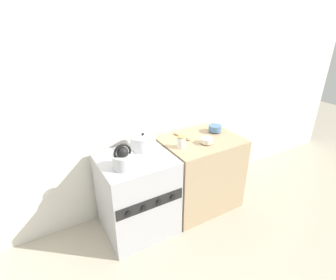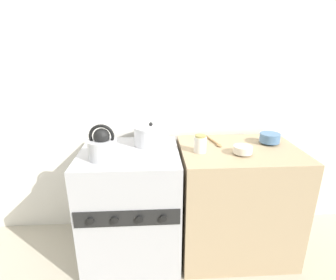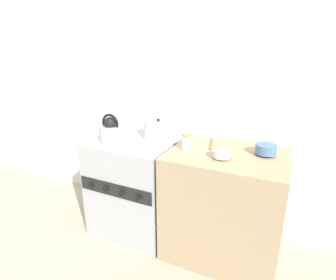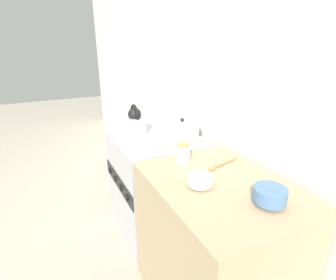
{
  "view_description": "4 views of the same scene",
  "coord_description": "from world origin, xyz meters",
  "px_view_note": "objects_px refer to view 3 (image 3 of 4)",
  "views": [
    {
      "loc": [
        -0.8,
        -1.67,
        2.02
      ],
      "look_at": [
        0.34,
        0.27,
        0.95
      ],
      "focal_mm": 28.0,
      "sensor_mm": 36.0,
      "label": 1
    },
    {
      "loc": [
        0.17,
        -1.37,
        1.5
      ],
      "look_at": [
        0.27,
        0.28,
        0.92
      ],
      "focal_mm": 28.0,
      "sensor_mm": 36.0,
      "label": 2
    },
    {
      "loc": [
        1.14,
        -1.44,
        1.52
      ],
      "look_at": [
        0.32,
        0.29,
        0.88
      ],
      "focal_mm": 28.0,
      "sensor_mm": 36.0,
      "label": 3
    },
    {
      "loc": [
        1.7,
        -0.44,
        1.51
      ],
      "look_at": [
        0.26,
        0.28,
        0.9
      ],
      "focal_mm": 28.0,
      "sensor_mm": 36.0,
      "label": 4
    }
  ],
  "objects_px": {
    "small_ceramic_bowl": "(222,154)",
    "storage_jar": "(187,142)",
    "enamel_bowl": "(266,149)",
    "cooking_pot": "(158,130)",
    "kettle": "(111,131)",
    "stove": "(137,184)"
  },
  "relations": [
    {
      "from": "kettle",
      "to": "storage_jar",
      "type": "xyz_separation_m",
      "value": [
        0.63,
        0.07,
        -0.02
      ]
    },
    {
      "from": "enamel_bowl",
      "to": "storage_jar",
      "type": "height_order",
      "value": "storage_jar"
    },
    {
      "from": "stove",
      "to": "storage_jar",
      "type": "height_order",
      "value": "storage_jar"
    },
    {
      "from": "cooking_pot",
      "to": "stove",
      "type": "bearing_deg",
      "value": -138.19
    },
    {
      "from": "stove",
      "to": "kettle",
      "type": "bearing_deg",
      "value": -143.84
    },
    {
      "from": "kettle",
      "to": "storage_jar",
      "type": "bearing_deg",
      "value": 6.19
    },
    {
      "from": "enamel_bowl",
      "to": "storage_jar",
      "type": "distance_m",
      "value": 0.55
    },
    {
      "from": "stove",
      "to": "kettle",
      "type": "xyz_separation_m",
      "value": [
        -0.15,
        -0.11,
        0.5
      ]
    },
    {
      "from": "kettle",
      "to": "enamel_bowl",
      "type": "distance_m",
      "value": 1.19
    },
    {
      "from": "enamel_bowl",
      "to": "cooking_pot",
      "type": "bearing_deg",
      "value": 176.86
    },
    {
      "from": "storage_jar",
      "to": "stove",
      "type": "bearing_deg",
      "value": 175.08
    },
    {
      "from": "stove",
      "to": "small_ceramic_bowl",
      "type": "height_order",
      "value": "small_ceramic_bowl"
    },
    {
      "from": "kettle",
      "to": "cooking_pot",
      "type": "xyz_separation_m",
      "value": [
        0.3,
        0.25,
        -0.01
      ]
    },
    {
      "from": "stove",
      "to": "small_ceramic_bowl",
      "type": "bearing_deg",
      "value": -7.46
    },
    {
      "from": "cooking_pot",
      "to": "small_ceramic_bowl",
      "type": "height_order",
      "value": "cooking_pot"
    },
    {
      "from": "enamel_bowl",
      "to": "small_ceramic_bowl",
      "type": "distance_m",
      "value": 0.32
    },
    {
      "from": "storage_jar",
      "to": "kettle",
      "type": "bearing_deg",
      "value": -173.81
    },
    {
      "from": "small_ceramic_bowl",
      "to": "storage_jar",
      "type": "height_order",
      "value": "storage_jar"
    },
    {
      "from": "stove",
      "to": "cooking_pot",
      "type": "relative_size",
      "value": 3.3
    },
    {
      "from": "enamel_bowl",
      "to": "storage_jar",
      "type": "relative_size",
      "value": 1.2
    },
    {
      "from": "enamel_bowl",
      "to": "small_ceramic_bowl",
      "type": "bearing_deg",
      "value": -144.44
    },
    {
      "from": "kettle",
      "to": "small_ceramic_bowl",
      "type": "height_order",
      "value": "kettle"
    }
  ]
}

